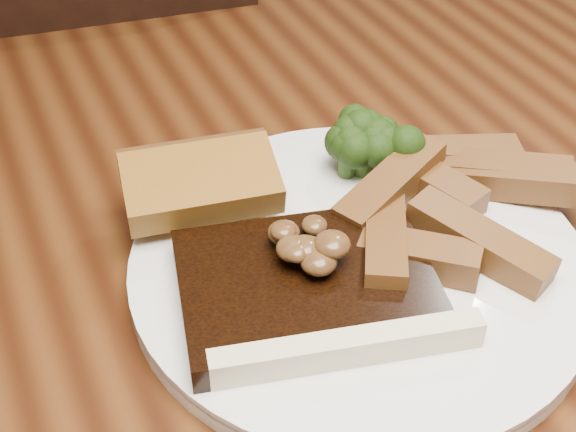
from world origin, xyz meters
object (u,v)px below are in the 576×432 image
(chair_far, at_px, (77,160))
(steak, at_px, (307,290))
(garlic_bread, at_px, (203,206))
(potato_wedges, at_px, (438,202))
(dining_table, at_px, (321,349))
(plate, at_px, (358,267))

(chair_far, xyz_separation_m, steak, (0.05, -0.58, 0.27))
(garlic_bread, distance_m, potato_wedges, 0.16)
(dining_table, distance_m, potato_wedges, 0.14)
(chair_far, relative_size, plate, 3.07)
(steak, relative_size, garlic_bread, 1.49)
(chair_far, height_order, steak, chair_far)
(plate, height_order, potato_wedges, potato_wedges)
(dining_table, bearing_deg, steak, -128.89)
(dining_table, height_order, garlic_bread, garlic_bread)
(garlic_bread, relative_size, potato_wedges, 0.81)
(garlic_bread, height_order, potato_wedges, potato_wedges)
(steak, distance_m, potato_wedges, 0.12)
(dining_table, distance_m, chair_far, 0.56)
(dining_table, relative_size, plate, 5.39)
(steak, xyz_separation_m, garlic_bread, (-0.03, 0.10, -0.00))
(plate, bearing_deg, potato_wedges, 14.35)
(plate, bearing_deg, steak, -157.55)
(steak, bearing_deg, dining_table, 64.19)
(plate, bearing_deg, chair_far, 99.88)
(plate, xyz_separation_m, potato_wedges, (0.07, 0.02, 0.02))
(potato_wedges, bearing_deg, garlic_bread, 156.51)
(dining_table, xyz_separation_m, steak, (-0.03, -0.04, 0.12))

